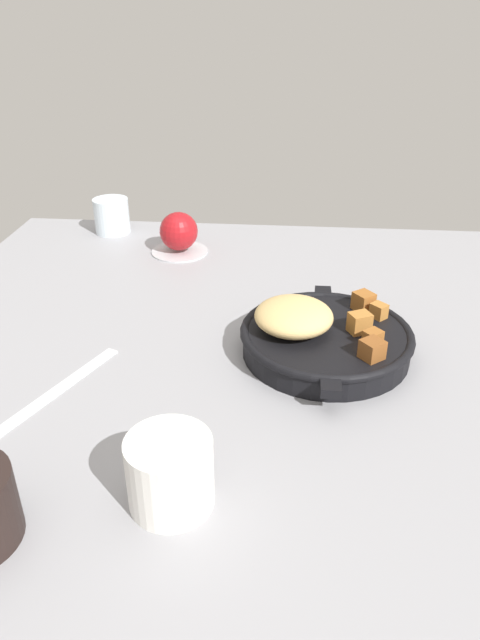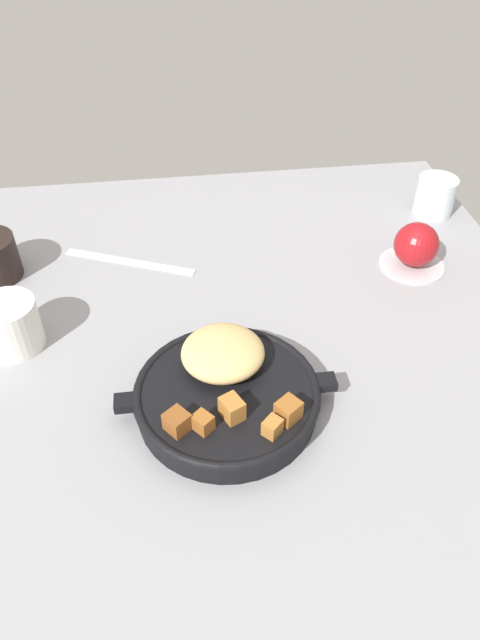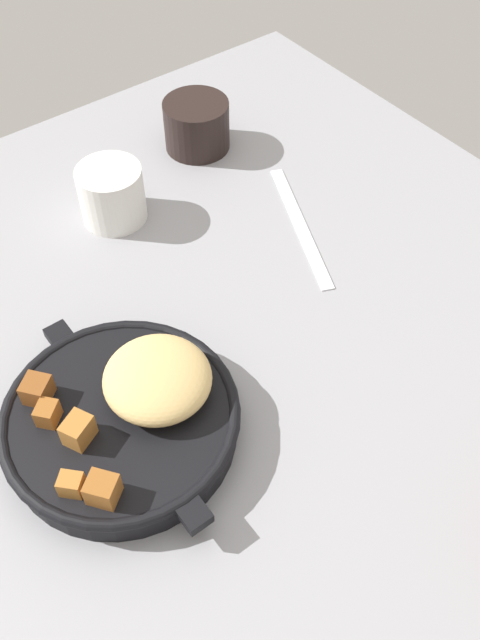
% 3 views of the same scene
% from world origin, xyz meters
% --- Properties ---
extents(ground_plane, '(1.03, 0.97, 0.02)m').
position_xyz_m(ground_plane, '(0.00, 0.00, -0.01)').
color(ground_plane, gray).
extents(cast_iron_skillet, '(0.27, 0.23, 0.07)m').
position_xyz_m(cast_iron_skillet, '(0.01, -0.13, 0.03)').
color(cast_iron_skillet, black).
rests_on(cast_iron_skillet, ground_plane).
extents(saucer_plate, '(0.11, 0.11, 0.01)m').
position_xyz_m(saucer_plate, '(0.35, 0.13, 0.00)').
color(saucer_plate, '#B7BABF').
rests_on(saucer_plate, ground_plane).
extents(red_apple, '(0.07, 0.07, 0.07)m').
position_xyz_m(red_apple, '(0.35, 0.13, 0.04)').
color(red_apple, maroon).
rests_on(red_apple, saucer_plate).
extents(butter_knife, '(0.21, 0.11, 0.00)m').
position_xyz_m(butter_knife, '(-0.11, 0.20, 0.00)').
color(butter_knife, silver).
rests_on(butter_knife, ground_plane).
extents(ceramic_mug_white, '(0.08, 0.08, 0.07)m').
position_xyz_m(ceramic_mug_white, '(-0.27, 0.02, 0.04)').
color(ceramic_mug_white, silver).
rests_on(ceramic_mug_white, ground_plane).
extents(water_glass_short, '(0.07, 0.07, 0.07)m').
position_xyz_m(water_glass_short, '(0.45, 0.28, 0.03)').
color(water_glass_short, silver).
rests_on(water_glass_short, ground_plane).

